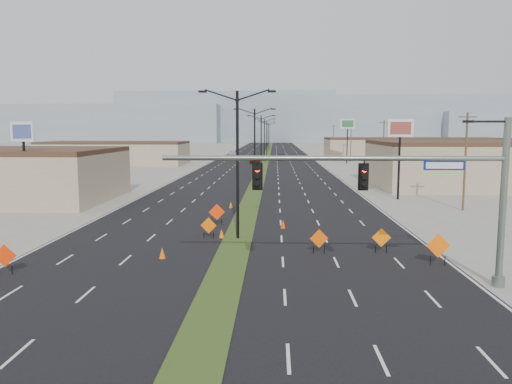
{
  "coord_description": "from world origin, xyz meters",
  "views": [
    {
      "loc": [
        2.54,
        -21.48,
        7.41
      ],
      "look_at": [
        1.23,
        12.35,
        3.2
      ],
      "focal_mm": 35.0,
      "sensor_mm": 36.0,
      "label": 1
    }
  ],
  "objects_px": {
    "cone_1": "(222,234)",
    "car_left": "(255,160)",
    "streetlight_5": "(268,136)",
    "construction_sign_3": "(319,239)",
    "streetlight_2": "(261,141)",
    "car_far": "(232,154)",
    "cone_3": "(231,205)",
    "pole_sign_east_far": "(348,127)",
    "streetlight_0": "(237,160)",
    "streetlight_3": "(265,139)",
    "construction_sign_2": "(217,213)",
    "construction_sign_5": "(438,247)",
    "cone_2": "(283,224)",
    "pole_sign_west": "(23,139)",
    "streetlight_1": "(255,146)",
    "signal_mast": "(403,186)",
    "streetlight_6": "(269,135)",
    "streetlight_4": "(267,137)",
    "pole_sign_east_near": "(400,135)",
    "cone_0": "(162,253)",
    "construction_sign_0": "(5,257)",
    "car_mid": "(281,157)",
    "construction_sign_4": "(381,239)",
    "construction_sign_1": "(209,226)"
  },
  "relations": [
    {
      "from": "cone_1",
      "to": "streetlight_4",
      "type": "bearing_deg",
      "value": 89.41
    },
    {
      "from": "pole_sign_east_near",
      "to": "pole_sign_east_far",
      "type": "relative_size",
      "value": 0.87
    },
    {
      "from": "streetlight_3",
      "to": "construction_sign_2",
      "type": "bearing_deg",
      "value": -91.45
    },
    {
      "from": "construction_sign_1",
      "to": "pole_sign_east_far",
      "type": "distance_m",
      "value": 81.94
    },
    {
      "from": "streetlight_3",
      "to": "streetlight_4",
      "type": "height_order",
      "value": "same"
    },
    {
      "from": "signal_mast",
      "to": "car_left",
      "type": "height_order",
      "value": "signal_mast"
    },
    {
      "from": "car_far",
      "to": "cone_1",
      "type": "xyz_separation_m",
      "value": [
        8.55,
        -108.22,
        -0.48
      ]
    },
    {
      "from": "streetlight_1",
      "to": "car_far",
      "type": "bearing_deg",
      "value": 96.87
    },
    {
      "from": "streetlight_6",
      "to": "construction_sign_4",
      "type": "height_order",
      "value": "streetlight_6"
    },
    {
      "from": "pole_sign_east_near",
      "to": "pole_sign_west",
      "type": "bearing_deg",
      "value": -170.59
    },
    {
      "from": "construction_sign_0",
      "to": "car_left",
      "type": "bearing_deg",
      "value": 78.04
    },
    {
      "from": "construction_sign_0",
      "to": "streetlight_5",
      "type": "bearing_deg",
      "value": 79.78
    },
    {
      "from": "cone_0",
      "to": "pole_sign_west",
      "type": "xyz_separation_m",
      "value": [
        -16.3,
        16.51,
        6.26
      ]
    },
    {
      "from": "streetlight_0",
      "to": "streetlight_3",
      "type": "bearing_deg",
      "value": 90.0
    },
    {
      "from": "construction_sign_5",
      "to": "cone_2",
      "type": "relative_size",
      "value": 2.69
    },
    {
      "from": "streetlight_6",
      "to": "streetlight_2",
      "type": "bearing_deg",
      "value": -90.0
    },
    {
      "from": "signal_mast",
      "to": "car_left",
      "type": "xyz_separation_m",
      "value": [
        -10.56,
        88.56,
        -4.01
      ]
    },
    {
      "from": "streetlight_1",
      "to": "construction_sign_3",
      "type": "height_order",
      "value": "streetlight_1"
    },
    {
      "from": "streetlight_3",
      "to": "construction_sign_0",
      "type": "bearing_deg",
      "value": -96.96
    },
    {
      "from": "streetlight_2",
      "to": "car_mid",
      "type": "relative_size",
      "value": 2.06
    },
    {
      "from": "streetlight_0",
      "to": "cone_1",
      "type": "height_order",
      "value": "streetlight_0"
    },
    {
      "from": "car_far",
      "to": "cone_3",
      "type": "xyz_separation_m",
      "value": [
        8.0,
        -94.9,
        -0.48
      ]
    },
    {
      "from": "streetlight_0",
      "to": "construction_sign_2",
      "type": "distance_m",
      "value": 6.84
    },
    {
      "from": "cone_1",
      "to": "car_left",
      "type": "bearing_deg",
      "value": 90.63
    },
    {
      "from": "cone_1",
      "to": "pole_sign_west",
      "type": "height_order",
      "value": "pole_sign_west"
    },
    {
      "from": "streetlight_3",
      "to": "pole_sign_west",
      "type": "xyz_separation_m",
      "value": [
        -20.28,
        -72.98,
        1.17
      ]
    },
    {
      "from": "construction_sign_5",
      "to": "pole_sign_east_near",
      "type": "distance_m",
      "value": 27.58
    },
    {
      "from": "streetlight_2",
      "to": "construction_sign_3",
      "type": "height_order",
      "value": "streetlight_2"
    },
    {
      "from": "cone_2",
      "to": "construction_sign_5",
      "type": "bearing_deg",
      "value": -50.46
    },
    {
      "from": "signal_mast",
      "to": "pole_sign_west",
      "type": "xyz_separation_m",
      "value": [
        -28.84,
        21.03,
        1.8
      ]
    },
    {
      "from": "pole_sign_west",
      "to": "pole_sign_east_far",
      "type": "height_order",
      "value": "pole_sign_east_far"
    },
    {
      "from": "streetlight_6",
      "to": "cone_3",
      "type": "relative_size",
      "value": 16.16
    },
    {
      "from": "streetlight_3",
      "to": "cone_2",
      "type": "xyz_separation_m",
      "value": [
        3.15,
        -80.27,
        -5.08
      ]
    },
    {
      "from": "streetlight_0",
      "to": "streetlight_1",
      "type": "bearing_deg",
      "value": 90.0
    },
    {
      "from": "streetlight_1",
      "to": "cone_1",
      "type": "height_order",
      "value": "streetlight_1"
    },
    {
      "from": "streetlight_3",
      "to": "pole_sign_east_near",
      "type": "xyz_separation_m",
      "value": [
        15.76,
        -63.77,
        1.51
      ]
    },
    {
      "from": "signal_mast",
      "to": "streetlight_6",
      "type": "relative_size",
      "value": 1.63
    },
    {
      "from": "car_far",
      "to": "construction_sign_2",
      "type": "distance_m",
      "value": 103.89
    },
    {
      "from": "cone_3",
      "to": "construction_sign_2",
      "type": "bearing_deg",
      "value": -92.03
    },
    {
      "from": "streetlight_5",
      "to": "construction_sign_3",
      "type": "bearing_deg",
      "value": -87.93
    },
    {
      "from": "cone_3",
      "to": "pole_sign_east_far",
      "type": "height_order",
      "value": "pole_sign_east_far"
    },
    {
      "from": "streetlight_6",
      "to": "signal_mast",
      "type": "bearing_deg",
      "value": -87.25
    },
    {
      "from": "construction_sign_3",
      "to": "car_far",
      "type": "bearing_deg",
      "value": 85.66
    },
    {
      "from": "streetlight_0",
      "to": "construction_sign_3",
      "type": "height_order",
      "value": "streetlight_0"
    },
    {
      "from": "streetlight_5",
      "to": "construction_sign_2",
      "type": "relative_size",
      "value": 5.96
    },
    {
      "from": "streetlight_5",
      "to": "construction_sign_3",
      "type": "distance_m",
      "value": 144.14
    },
    {
      "from": "streetlight_2",
      "to": "construction_sign_2",
      "type": "xyz_separation_m",
      "value": [
        -2.0,
        -51.18,
        -4.43
      ]
    },
    {
      "from": "signal_mast",
      "to": "cone_3",
      "type": "height_order",
      "value": "signal_mast"
    },
    {
      "from": "cone_2",
      "to": "cone_3",
      "type": "distance_m",
      "value": 10.92
    },
    {
      "from": "streetlight_5",
      "to": "streetlight_6",
      "type": "distance_m",
      "value": 28.0
    }
  ]
}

